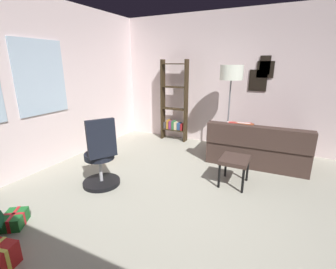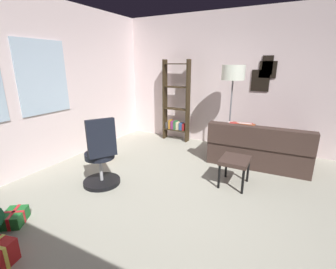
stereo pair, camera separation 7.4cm
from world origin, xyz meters
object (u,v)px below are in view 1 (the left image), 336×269
at_px(office_chair, 101,160).
at_px(floor_lamp, 231,77).
at_px(gift_box_green, 15,220).
at_px(potted_plant, 105,144).
at_px(footstool, 235,162).
at_px(couch, 261,147).
at_px(bookshelf, 174,107).

bearing_deg(office_chair, floor_lamp, -30.70).
distance_m(gift_box_green, potted_plant, 2.07).
relative_size(gift_box_green, office_chair, 0.34).
bearing_deg(footstool, floor_lamp, 17.73).
xyz_separation_m(office_chair, potted_plant, (0.85, 0.67, -0.11)).
bearing_deg(couch, potted_plant, 114.86).
xyz_separation_m(bookshelf, potted_plant, (-1.73, 0.65, -0.51)).
height_order(couch, floor_lamp, floor_lamp).
relative_size(couch, gift_box_green, 4.82).
bearing_deg(footstool, gift_box_green, 135.95).
distance_m(footstool, potted_plant, 2.44).
bearing_deg(bookshelf, footstool, -132.67).
bearing_deg(office_chair, footstool, -61.85).
bearing_deg(bookshelf, office_chair, -179.67).
distance_m(couch, floor_lamp, 1.44).
bearing_deg(floor_lamp, footstool, -162.27).
height_order(footstool, bookshelf, bookshelf).
distance_m(couch, gift_box_green, 4.02).
xyz_separation_m(gift_box_green, potted_plant, (2.02, 0.39, 0.23)).
xyz_separation_m(footstool, floor_lamp, (1.32, 0.42, 1.17)).
bearing_deg(couch, bookshelf, 76.81).
distance_m(office_chair, floor_lamp, 2.87).
xyz_separation_m(couch, footstool, (-1.16, 0.27, 0.08)).
height_order(gift_box_green, floor_lamp, floor_lamp).
distance_m(office_chair, bookshelf, 2.62).
bearing_deg(floor_lamp, gift_box_green, 154.69).
xyz_separation_m(gift_box_green, office_chair, (1.17, -0.28, 0.34)).
relative_size(couch, office_chair, 1.64).
bearing_deg(bookshelf, gift_box_green, 175.98).
bearing_deg(bookshelf, potted_plant, 159.31).
bearing_deg(potted_plant, floor_lamp, -54.99).
bearing_deg(gift_box_green, couch, -35.25).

